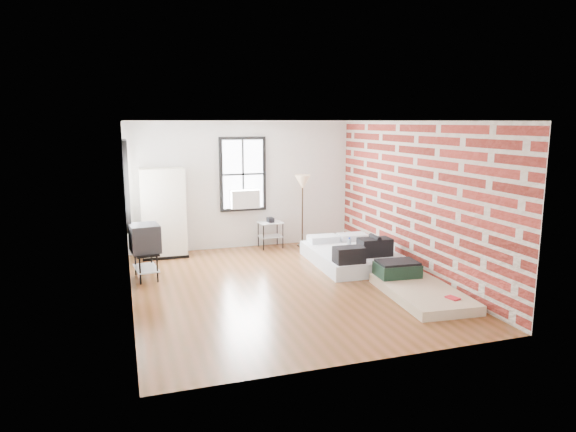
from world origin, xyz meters
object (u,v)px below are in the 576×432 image
object	(u,v)px
mattress_main	(353,255)
side_table	(270,227)
mattress_bare	(416,287)
tv_stand	(145,240)
wardrobe	(163,213)
floor_lamp	(303,186)

from	to	relation	value
mattress_main	side_table	distance (m)	2.19
mattress_bare	tv_stand	size ratio (longest dim) A/B	2.02
mattress_main	wardrobe	xyz separation A→B (m)	(-3.51, 1.75, 0.74)
mattress_main	floor_lamp	bearing A→B (deg)	106.59
mattress_main	wardrobe	world-z (taller)	wardrobe
mattress_main	floor_lamp	distance (m)	2.16
floor_lamp	mattress_main	bearing A→B (deg)	-75.38
mattress_main	mattress_bare	distance (m)	1.98
wardrobe	tv_stand	size ratio (longest dim) A/B	1.86
mattress_bare	side_table	distance (m)	4.05
side_table	floor_lamp	size ratio (longest dim) A/B	0.42
mattress_main	tv_stand	xyz separation A→B (m)	(-3.96, 0.27, 0.53)
floor_lamp	mattress_bare	bearing A→B (deg)	-80.07
mattress_bare	floor_lamp	bearing A→B (deg)	104.43
mattress_main	side_table	world-z (taller)	side_table
mattress_bare	wardrobe	bearing A→B (deg)	139.39
mattress_bare	floor_lamp	size ratio (longest dim) A/B	1.25
mattress_main	mattress_bare	world-z (taller)	mattress_main
floor_lamp	side_table	bearing A→B (deg)	174.53
side_table	floor_lamp	xyz separation A→B (m)	(0.73, -0.07, 0.92)
wardrobe	side_table	bearing A→B (deg)	2.74
mattress_main	wardrobe	size ratio (longest dim) A/B	1.17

